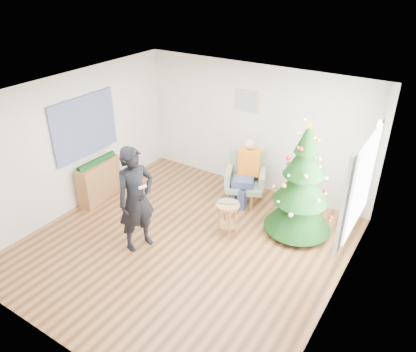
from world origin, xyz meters
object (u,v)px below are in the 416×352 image
Objects in this scene: stool at (227,219)px; christmas_tree at (302,185)px; console at (99,181)px; armchair at (245,183)px; standing_man at (136,199)px.

christmas_tree is at bearing 35.79° from stool.
console is at bearing -164.34° from christmas_tree.
standing_man reaches higher than armchair.
console is (-3.80, -1.06, -0.56)m from christmas_tree.
standing_man is (-2.11, -1.80, -0.05)m from christmas_tree.
console is at bearing 83.86° from standing_man.
stool is (-1.01, -0.73, -0.64)m from christmas_tree.
standing_man is at bearing -29.32° from console.
armchair is 2.48m from standing_man.
christmas_tree reaches higher than console.
stool is 0.62× the size of console.
christmas_tree is 2.13× the size of console.
christmas_tree is 1.52m from armchair.
console reaches higher than stool.
armchair is 1.00× the size of console.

